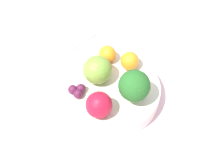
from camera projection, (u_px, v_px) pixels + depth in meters
name	position (u px, v px, depth m)	size (l,w,h in m)	color
ground_plane	(112.00, 102.00, 0.70)	(6.00, 6.00, 0.00)	gray
table_surface	(112.00, 100.00, 0.69)	(1.20, 1.20, 0.02)	silver
bowl	(112.00, 92.00, 0.67)	(0.20, 0.20, 0.04)	silver
broccoli	(134.00, 86.00, 0.60)	(0.06, 0.06, 0.08)	#99C17A
apple_red	(97.00, 70.00, 0.64)	(0.06, 0.06, 0.06)	olive
apple_green	(99.00, 105.00, 0.59)	(0.05, 0.05, 0.05)	#B7142D
orange_front	(130.00, 61.00, 0.67)	(0.04, 0.04, 0.04)	orange
orange_back	(107.00, 54.00, 0.68)	(0.04, 0.04, 0.04)	orange
grape_cluster	(77.00, 91.00, 0.63)	(0.04, 0.04, 0.02)	#511938
napkin	(62.00, 29.00, 0.81)	(0.13, 0.16, 0.01)	white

